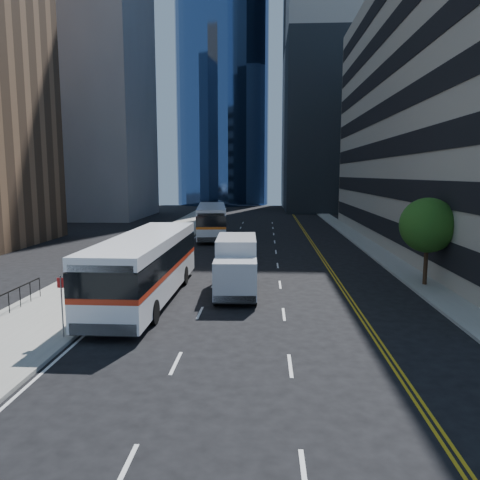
{
  "coord_description": "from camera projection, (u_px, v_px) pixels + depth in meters",
  "views": [
    {
      "loc": [
        -0.38,
        -19.49,
        6.57
      ],
      "look_at": [
        -1.87,
        7.26,
        2.8
      ],
      "focal_mm": 35.0,
      "sensor_mm": 36.0,
      "label": 1
    }
  ],
  "objects": [
    {
      "name": "street_tree",
      "position": [
        428.0,
        225.0,
        27.07
      ],
      "size": [
        3.2,
        3.2,
        5.1
      ],
      "color": "#332114",
      "rests_on": "sidewalk_east"
    },
    {
      "name": "sidewalk_east",
      "position": [
        364.0,
        243.0,
        44.38
      ],
      "size": [
        2.0,
        90.0,
        0.15
      ],
      "primitive_type": "cube",
      "color": "gray",
      "rests_on": "ground"
    },
    {
      "name": "box_truck",
      "position": [
        236.0,
        265.0,
        25.89
      ],
      "size": [
        2.44,
        6.45,
        3.05
      ],
      "rotation": [
        0.0,
        0.0,
        0.04
      ],
      "color": "silver",
      "rests_on": "ground"
    },
    {
      "name": "bus_rear",
      "position": [
        212.0,
        220.0,
        49.25
      ],
      "size": [
        4.15,
        13.03,
        3.3
      ],
      "rotation": [
        0.0,
        0.0,
        0.11
      ],
      "color": "silver",
      "rests_on": "ground"
    },
    {
      "name": "ground",
      "position": [
        274.0,
        328.0,
        20.16
      ],
      "size": [
        160.0,
        160.0,
        0.0
      ],
      "primitive_type": "plane",
      "color": "black",
      "rests_on": "ground"
    },
    {
      "name": "office_tower_north",
      "position": [
        367.0,
        46.0,
        86.18
      ],
      "size": [
        30.0,
        28.0,
        60.0
      ],
      "primitive_type": "cube",
      "color": "gray",
      "rests_on": "ground"
    },
    {
      "name": "bus_front",
      "position": [
        146.0,
        265.0,
        24.42
      ],
      "size": [
        3.03,
        13.32,
        3.43
      ],
      "rotation": [
        0.0,
        0.0,
        -0.01
      ],
      "color": "white",
      "rests_on": "ground"
    },
    {
      "name": "sidewalk_west",
      "position": [
        162.0,
        242.0,
        45.45
      ],
      "size": [
        5.0,
        90.0,
        0.15
      ],
      "primitive_type": "cube",
      "color": "gray",
      "rests_on": "ground"
    },
    {
      "name": "midrise_west",
      "position": [
        84.0,
        101.0,
        70.67
      ],
      "size": [
        18.0,
        18.0,
        35.0
      ],
      "primitive_type": "cube",
      "color": "gray",
      "rests_on": "ground"
    },
    {
      "name": "glass_tower",
      "position": [
        222.0,
        15.0,
        99.18
      ],
      "size": [
        20.0,
        20.0,
        80.0
      ],
      "primitive_type": "cylinder",
      "color": "navy",
      "rests_on": "ground"
    }
  ]
}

